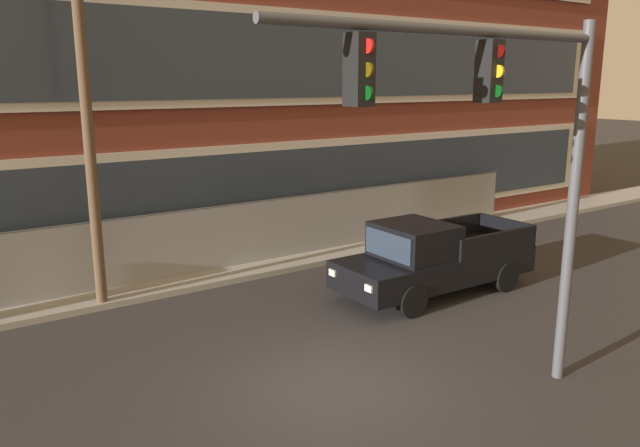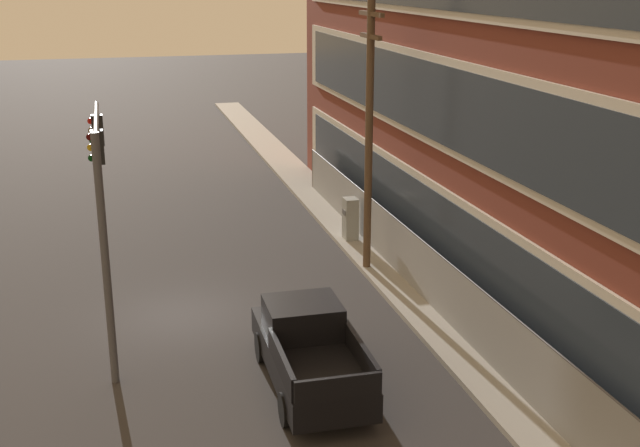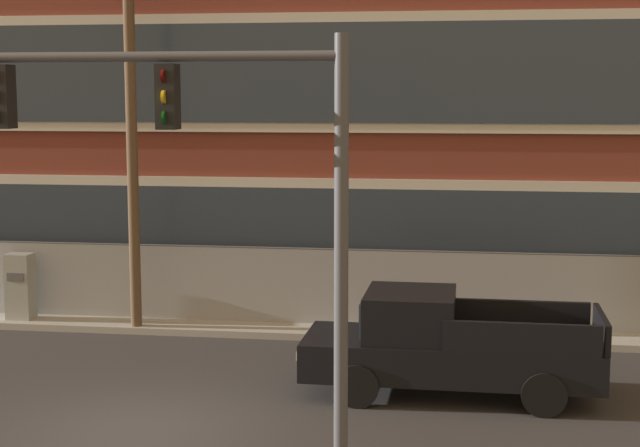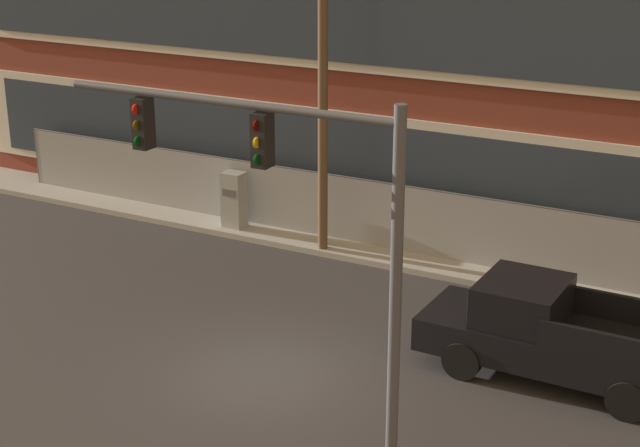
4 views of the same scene
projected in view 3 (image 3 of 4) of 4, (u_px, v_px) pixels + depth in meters
name	position (u px, v px, depth m)	size (l,w,h in m)	color
ground_plane	(135.00, 430.00, 16.47)	(160.00, 160.00, 0.00)	#333030
sidewalk_building_side	(234.00, 325.00, 23.58)	(80.00, 1.84, 0.16)	#9E9B93
chain_link_fence	(236.00, 286.00, 23.63)	(26.48, 0.06, 1.99)	gray
traffic_signal_mast	(211.00, 168.00, 13.59)	(6.41, 0.43, 6.42)	#4C4C51
pickup_truck_black	(445.00, 347.00, 18.24)	(5.56, 2.19, 1.96)	black
utility_pole_near_corner	(131.00, 120.00, 22.58)	(2.19, 0.26, 9.18)	brown
electrical_cabinet	(20.00, 289.00, 23.87)	(0.61, 0.52, 1.77)	#939993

